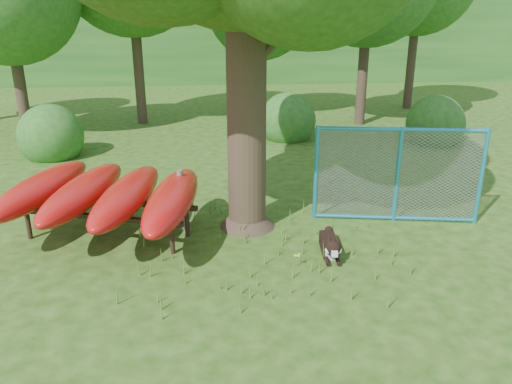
{
  "coord_description": "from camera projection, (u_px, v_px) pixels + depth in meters",
  "views": [
    {
      "loc": [
        -0.58,
        -6.76,
        3.88
      ],
      "look_at": [
        0.2,
        1.2,
        1.0
      ],
      "focal_mm": 35.0,
      "sensor_mm": 36.0,
      "label": 1
    }
  ],
  "objects": [
    {
      "name": "ground",
      "position": [
        251.0,
        279.0,
        7.7
      ],
      "size": [
        80.0,
        80.0,
        0.0
      ],
      "primitive_type": "plane",
      "color": "#20450D",
      "rests_on": "ground"
    },
    {
      "name": "wooded_hillside",
      "position": [
        213.0,
        27.0,
        32.89
      ],
      "size": [
        80.0,
        12.0,
        6.0
      ],
      "primitive_type": "cube",
      "color": "#235D1E",
      "rests_on": "ground"
    },
    {
      "name": "kayak_rack",
      "position": [
        105.0,
        194.0,
        8.87
      ],
      "size": [
        3.75,
        4.04,
        1.1
      ],
      "rotation": [
        0.0,
        0.0,
        -0.31
      ],
      "color": "black",
      "rests_on": "ground"
    },
    {
      "name": "fence_section",
      "position": [
        398.0,
        175.0,
        9.58
      ],
      "size": [
        3.17,
        0.65,
        3.12
      ],
      "rotation": [
        0.0,
        0.0,
        -0.18
      ],
      "color": "#2892BE",
      "rests_on": "ground"
    },
    {
      "name": "shrub_right",
      "position": [
        433.0,
        143.0,
        15.78
      ],
      "size": [
        1.8,
        1.8,
        1.8
      ],
      "primitive_type": "sphere",
      "color": "#235D1E",
      "rests_on": "ground"
    },
    {
      "name": "husky_dog",
      "position": [
        330.0,
        246.0,
        8.41
      ],
      "size": [
        0.35,
        1.11,
        0.49
      ],
      "rotation": [
        0.0,
        0.0,
        -0.1
      ],
      "color": "black",
      "rests_on": "ground"
    },
    {
      "name": "wildflower_clump",
      "position": [
        297.0,
        256.0,
        8.04
      ],
      "size": [
        0.1,
        0.09,
        0.22
      ],
      "rotation": [
        0.0,
        0.0,
        0.08
      ],
      "color": "#4E7D29",
      "rests_on": "ground"
    },
    {
      "name": "bg_tree_c",
      "position": [
        260.0,
        6.0,
        18.61
      ],
      "size": [
        4.0,
        4.0,
        6.12
      ],
      "color": "#34271C",
      "rests_on": "ground"
    },
    {
      "name": "shrub_mid",
      "position": [
        287.0,
        139.0,
        16.31
      ],
      "size": [
        1.8,
        1.8,
        1.8
      ],
      "primitive_type": "sphere",
      "color": "#235D1E",
      "rests_on": "ground"
    },
    {
      "name": "shrub_left",
      "position": [
        54.0,
        157.0,
        14.26
      ],
      "size": [
        1.8,
        1.8,
        1.8
      ],
      "primitive_type": "sphere",
      "color": "#235D1E",
      "rests_on": "ground"
    },
    {
      "name": "wooden_post",
      "position": [
        181.0,
        199.0,
        9.26
      ],
      "size": [
        0.32,
        0.12,
        1.18
      ],
      "rotation": [
        0.0,
        0.0,
        -0.12
      ],
      "color": "#605848",
      "rests_on": "ground"
    }
  ]
}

